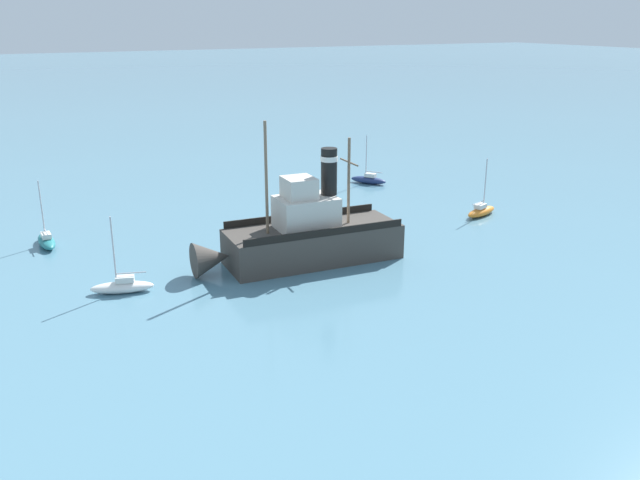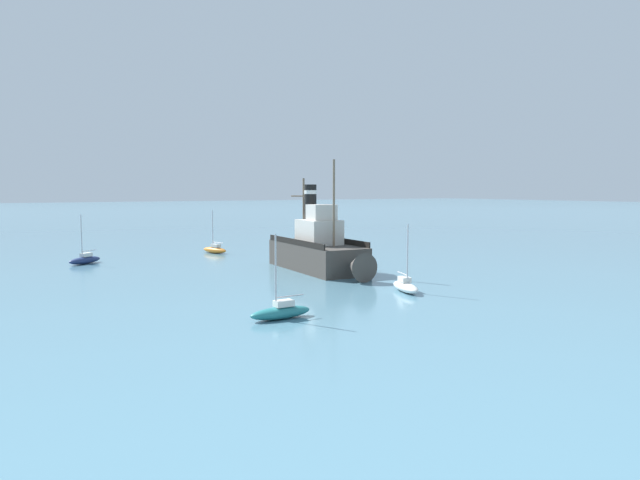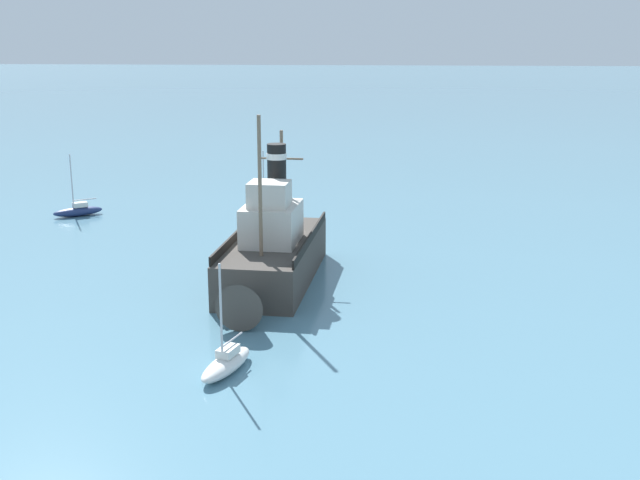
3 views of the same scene
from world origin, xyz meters
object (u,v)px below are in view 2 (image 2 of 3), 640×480
Objects in this scene: sailboat_orange at (215,249)px; sailboat_teal at (281,311)px; sailboat_white at (405,286)px; old_tugboat at (320,250)px; sailboat_navy at (85,260)px.

sailboat_orange and sailboat_teal have the same top height.
sailboat_white is 11.99m from sailboat_teal.
old_tugboat is 18.67m from sailboat_orange.
old_tugboat is 2.98× the size of sailboat_teal.
sailboat_teal is 31.94m from sailboat_navy.
sailboat_navy is at bearing 9.32° from sailboat_orange.
sailboat_white is at bearing 95.29° from sailboat_orange.
old_tugboat is 2.98× the size of sailboat_white.
sailboat_orange is at bearing -104.52° from sailboat_teal.
sailboat_white is 1.00× the size of sailboat_navy.
sailboat_navy is (17.51, -15.99, -1.40)m from old_tugboat.
sailboat_orange is at bearing -170.68° from sailboat_navy.
sailboat_teal is at bearing 100.20° from sailboat_navy.
sailboat_teal is at bearing 52.49° from old_tugboat.
sailboat_teal is 1.00× the size of sailboat_navy.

